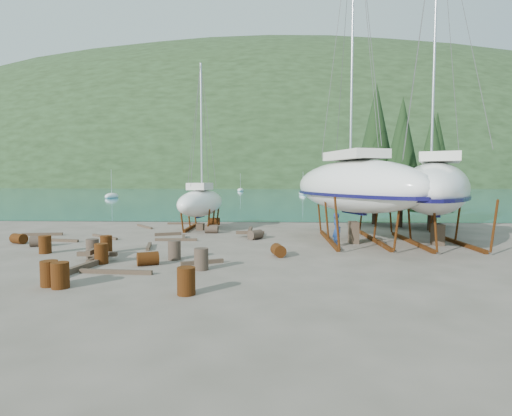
{
  "coord_description": "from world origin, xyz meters",
  "views": [
    {
      "loc": [
        2.64,
        -19.24,
        3.63
      ],
      "look_at": [
        1.68,
        3.0,
        2.08
      ],
      "focal_mm": 28.0,
      "sensor_mm": 36.0,
      "label": 1
    }
  ],
  "objects_px": {
    "large_sailboat_far": "(435,188)",
    "large_sailboat_near": "(352,186)",
    "small_sailboat_shore": "(201,202)",
    "worker": "(337,230)"
  },
  "relations": [
    {
      "from": "large_sailboat_far",
      "to": "large_sailboat_near",
      "type": "bearing_deg",
      "value": -164.12
    },
    {
      "from": "large_sailboat_near",
      "to": "small_sailboat_shore",
      "type": "bearing_deg",
      "value": 132.64
    },
    {
      "from": "large_sailboat_far",
      "to": "small_sailboat_shore",
      "type": "height_order",
      "value": "large_sailboat_far"
    },
    {
      "from": "worker",
      "to": "small_sailboat_shore",
      "type": "bearing_deg",
      "value": 37.79
    },
    {
      "from": "large_sailboat_near",
      "to": "small_sailboat_shore",
      "type": "relative_size",
      "value": 1.7
    },
    {
      "from": "large_sailboat_far",
      "to": "worker",
      "type": "bearing_deg",
      "value": -145.2
    },
    {
      "from": "small_sailboat_shore",
      "to": "worker",
      "type": "height_order",
      "value": "small_sailboat_shore"
    },
    {
      "from": "large_sailboat_near",
      "to": "small_sailboat_shore",
      "type": "distance_m",
      "value": 11.41
    },
    {
      "from": "large_sailboat_near",
      "to": "small_sailboat_shore",
      "type": "height_order",
      "value": "large_sailboat_near"
    },
    {
      "from": "large_sailboat_near",
      "to": "large_sailboat_far",
      "type": "height_order",
      "value": "large_sailboat_near"
    }
  ]
}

